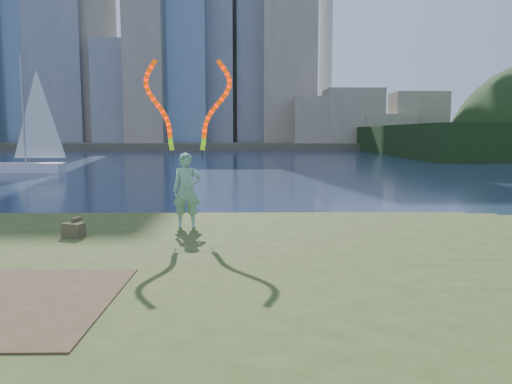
{
  "coord_description": "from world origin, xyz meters",
  "views": [
    {
      "loc": [
        1.15,
        -9.35,
        2.93
      ],
      "look_at": [
        1.3,
        1.0,
        1.71
      ],
      "focal_mm": 35.0,
      "sensor_mm": 36.0,
      "label": 1
    }
  ],
  "objects": [
    {
      "name": "far_shore",
      "position": [
        0.0,
        95.0,
        0.6
      ],
      "size": [
        320.0,
        40.0,
        1.2
      ],
      "primitive_type": "cube",
      "color": "#484335",
      "rests_on": "ground"
    },
    {
      "name": "canvas_bag",
      "position": [
        -2.48,
        0.85,
        0.96
      ],
      "size": [
        0.47,
        0.53,
        0.39
      ],
      "rotation": [
        0.0,
        0.0,
        -0.29
      ],
      "color": "#4B442A",
      "rests_on": "grassy_knoll"
    },
    {
      "name": "sailboat",
      "position": [
        -15.37,
        28.47,
        1.51
      ],
      "size": [
        5.77,
        1.78,
        8.76
      ],
      "rotation": [
        0.0,
        0.0,
        -0.01
      ],
      "color": "silver",
      "rests_on": "ground"
    },
    {
      "name": "ground",
      "position": [
        0.0,
        0.0,
        0.0
      ],
      "size": [
        320.0,
        320.0,
        0.0
      ],
      "primitive_type": "plane",
      "color": "#192640",
      "rests_on": "ground"
    },
    {
      "name": "woman_with_ribbons",
      "position": [
        -0.25,
        1.89,
        2.2
      ],
      "size": [
        2.08,
        0.45,
        4.08
      ],
      "rotation": [
        0.0,
        0.0,
        0.07
      ],
      "color": "#166837",
      "rests_on": "grassy_knoll"
    },
    {
      "name": "grassy_knoll",
      "position": [
        0.0,
        -2.3,
        0.34
      ],
      "size": [
        20.0,
        18.0,
        0.8
      ],
      "color": "#364518",
      "rests_on": "ground"
    }
  ]
}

